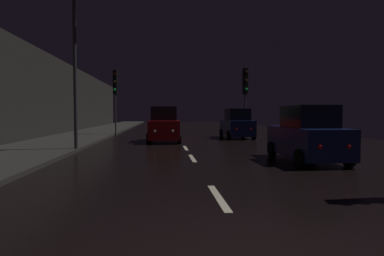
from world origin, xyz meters
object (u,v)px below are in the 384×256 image
at_px(traffic_light_far_left, 115,88).
at_px(car_parked_right_near, 307,136).
at_px(streetlamp_overhead, 84,42).
at_px(car_approaching_headlights, 164,126).
at_px(car_parked_right_far, 237,125).
at_px(traffic_light_far_right, 245,87).

height_order(traffic_light_far_left, car_parked_right_near, traffic_light_far_left).
xyz_separation_m(traffic_light_far_left, car_parked_right_near, (9.15, -15.39, -2.91)).
height_order(streetlamp_overhead, car_parked_right_near, streetlamp_overhead).
bearing_deg(car_parked_right_near, car_approaching_headlights, 30.19).
relative_size(car_parked_right_far, car_parked_right_near, 1.03).
bearing_deg(car_approaching_headlights, traffic_light_far_left, -148.51).
xyz_separation_m(streetlamp_overhead, car_parked_right_far, (8.91, 7.76, -4.09)).
relative_size(traffic_light_far_right, car_approaching_headlights, 1.18).
xyz_separation_m(traffic_light_far_right, traffic_light_far_left, (-9.95, 2.96, 0.10)).
xyz_separation_m(traffic_light_far_left, streetlamp_overhead, (0.24, -11.52, 1.20)).
distance_m(traffic_light_far_right, streetlamp_overhead, 13.01).
relative_size(streetlamp_overhead, car_parked_right_far, 1.83).
distance_m(streetlamp_overhead, car_parked_right_far, 12.50).
distance_m(traffic_light_far_right, traffic_light_far_left, 10.38).
bearing_deg(car_approaching_headlights, traffic_light_far_right, 118.91).
xyz_separation_m(traffic_light_far_right, car_parked_right_far, (-0.80, -0.80, -2.79)).
bearing_deg(traffic_light_far_right, car_parked_right_far, -57.41).
bearing_deg(car_parked_right_far, car_approaching_headlights, 115.88).
relative_size(traffic_light_far_right, car_parked_right_near, 1.25).
relative_size(streetlamp_overhead, car_parked_right_near, 1.88).
height_order(car_parked_right_far, car_parked_right_near, car_parked_right_far).
bearing_deg(car_parked_right_near, traffic_light_far_left, 30.73).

